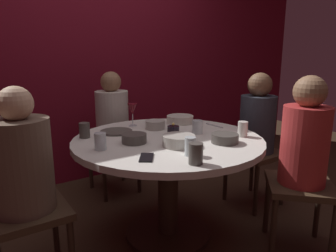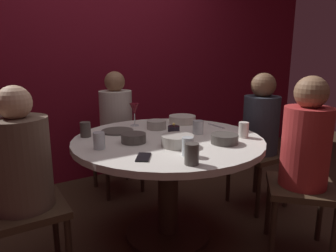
{
  "view_description": "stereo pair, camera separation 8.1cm",
  "coord_description": "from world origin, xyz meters",
  "px_view_note": "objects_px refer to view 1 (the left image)",
  "views": [
    {
      "loc": [
        -1.12,
        -1.66,
        1.27
      ],
      "look_at": [
        0.0,
        0.0,
        0.8
      ],
      "focal_mm": 33.16,
      "sensor_mm": 36.0,
      "label": 1
    },
    {
      "loc": [
        -1.06,
        -1.71,
        1.27
      ],
      "look_at": [
        0.0,
        0.0,
        0.8
      ],
      "focal_mm": 33.16,
      "sensor_mm": 36.0,
      "label": 2
    }
  ],
  "objects_px": {
    "seated_diner_back": "(112,119)",
    "cup_beside_wine": "(84,130)",
    "bowl_rice_portion": "(225,138)",
    "cup_near_candle": "(196,154)",
    "bowl_serving_large": "(180,119)",
    "cell_phone": "(146,157)",
    "seated_diner_right": "(257,124)",
    "cup_by_left_diner": "(190,146)",
    "seated_diner_left": "(23,169)",
    "cup_center_front": "(197,127)",
    "cup_by_right_diner": "(243,129)",
    "dining_table": "(168,160)",
    "bowl_small_white": "(134,138)",
    "cup_far_edge": "(100,141)",
    "wine_glass": "(132,110)",
    "candle_holder": "(173,130)",
    "dinner_plate": "(116,132)",
    "bowl_sauce_side": "(179,141)",
    "bowl_salad_center": "(155,125)",
    "seated_diner_front_right": "(304,146)"
  },
  "relations": [
    {
      "from": "dinner_plate",
      "to": "cup_near_candle",
      "type": "distance_m",
      "value": 0.83
    },
    {
      "from": "seated_diner_back",
      "to": "bowl_serving_large",
      "type": "xyz_separation_m",
      "value": [
        0.34,
        -0.58,
        0.06
      ]
    },
    {
      "from": "bowl_small_white",
      "to": "cup_far_edge",
      "type": "xyz_separation_m",
      "value": [
        -0.23,
        -0.02,
        0.02
      ]
    },
    {
      "from": "seated_diner_back",
      "to": "cup_near_candle",
      "type": "xyz_separation_m",
      "value": [
        -0.17,
        -1.4,
        0.08
      ]
    },
    {
      "from": "cup_by_left_diner",
      "to": "cup_beside_wine",
      "type": "bearing_deg",
      "value": 117.26
    },
    {
      "from": "seated_diner_front_right",
      "to": "bowl_small_white",
      "type": "relative_size",
      "value": 7.31
    },
    {
      "from": "dinner_plate",
      "to": "cup_by_right_diner",
      "type": "relative_size",
      "value": 2.21
    },
    {
      "from": "dining_table",
      "to": "seated_diner_back",
      "type": "height_order",
      "value": "seated_diner_back"
    },
    {
      "from": "seated_diner_right",
      "to": "bowl_serving_large",
      "type": "xyz_separation_m",
      "value": [
        -0.56,
        0.32,
        0.05
      ]
    },
    {
      "from": "seated_diner_left",
      "to": "seated_diner_front_right",
      "type": "relative_size",
      "value": 0.98
    },
    {
      "from": "seated_diner_left",
      "to": "cup_center_front",
      "type": "height_order",
      "value": "seated_diner_left"
    },
    {
      "from": "candle_holder",
      "to": "bowl_small_white",
      "type": "bearing_deg",
      "value": -174.94
    },
    {
      "from": "dinner_plate",
      "to": "cup_center_front",
      "type": "relative_size",
      "value": 2.42
    },
    {
      "from": "seated_diner_back",
      "to": "cup_far_edge",
      "type": "xyz_separation_m",
      "value": [
        -0.48,
        -0.91,
        0.08
      ]
    },
    {
      "from": "cup_near_candle",
      "to": "bowl_salad_center",
      "type": "bearing_deg",
      "value": 73.26
    },
    {
      "from": "wine_glass",
      "to": "cup_by_right_diner",
      "type": "xyz_separation_m",
      "value": [
        0.47,
        -0.7,
        -0.08
      ]
    },
    {
      "from": "cup_far_edge",
      "to": "bowl_rice_portion",
      "type": "bearing_deg",
      "value": -23.04
    },
    {
      "from": "bowl_small_white",
      "to": "seated_diner_back",
      "type": "bearing_deg",
      "value": 74.48
    },
    {
      "from": "dining_table",
      "to": "wine_glass",
      "type": "distance_m",
      "value": 0.52
    },
    {
      "from": "bowl_sauce_side",
      "to": "bowl_rice_portion",
      "type": "relative_size",
      "value": 1.17
    },
    {
      "from": "cup_far_edge",
      "to": "bowl_sauce_side",
      "type": "bearing_deg",
      "value": -24.72
    },
    {
      "from": "seated_diner_left",
      "to": "cup_center_front",
      "type": "distance_m",
      "value": 1.14
    },
    {
      "from": "dining_table",
      "to": "bowl_rice_portion",
      "type": "xyz_separation_m",
      "value": [
        0.23,
        -0.3,
        0.19
      ]
    },
    {
      "from": "cup_near_candle",
      "to": "cup_by_left_diner",
      "type": "relative_size",
      "value": 1.06
    },
    {
      "from": "seated_diner_right",
      "to": "cup_near_candle",
      "type": "bearing_deg",
      "value": 25.2
    },
    {
      "from": "dinner_plate",
      "to": "cell_phone",
      "type": "xyz_separation_m",
      "value": [
        -0.1,
        -0.6,
        -0.0
      ]
    },
    {
      "from": "wine_glass",
      "to": "bowl_rice_portion",
      "type": "distance_m",
      "value": 0.79
    },
    {
      "from": "candle_holder",
      "to": "dinner_plate",
      "type": "xyz_separation_m",
      "value": [
        -0.3,
        0.28,
        -0.02
      ]
    },
    {
      "from": "cell_phone",
      "to": "cup_center_front",
      "type": "bearing_deg",
      "value": -120.14
    },
    {
      "from": "bowl_sauce_side",
      "to": "cup_center_front",
      "type": "bearing_deg",
      "value": 31.23
    },
    {
      "from": "seated_diner_right",
      "to": "cup_beside_wine",
      "type": "xyz_separation_m",
      "value": [
        -1.36,
        0.31,
        0.07
      ]
    },
    {
      "from": "bowl_serving_large",
      "to": "cell_phone",
      "type": "bearing_deg",
      "value": -137.79
    },
    {
      "from": "seated_diner_back",
      "to": "cup_beside_wine",
      "type": "height_order",
      "value": "seated_diner_back"
    },
    {
      "from": "bowl_salad_center",
      "to": "cup_by_right_diner",
      "type": "xyz_separation_m",
      "value": [
        0.38,
        -0.52,
        0.02
      ]
    },
    {
      "from": "seated_diner_left",
      "to": "bowl_sauce_side",
      "type": "bearing_deg",
      "value": -13.09
    },
    {
      "from": "candle_holder",
      "to": "cup_beside_wine",
      "type": "height_order",
      "value": "cup_beside_wine"
    },
    {
      "from": "bowl_rice_portion",
      "to": "cup_near_candle",
      "type": "height_order",
      "value": "cup_near_candle"
    },
    {
      "from": "dining_table",
      "to": "cup_center_front",
      "type": "relative_size",
      "value": 13.39
    },
    {
      "from": "wine_glass",
      "to": "seated_diner_right",
      "type": "bearing_deg",
      "value": -25.22
    },
    {
      "from": "seated_diner_right",
      "to": "bowl_salad_center",
      "type": "xyz_separation_m",
      "value": [
        -0.84,
        0.26,
        0.06
      ]
    },
    {
      "from": "seated_diner_right",
      "to": "cup_by_left_diner",
      "type": "xyz_separation_m",
      "value": [
        -1.0,
        -0.38,
        0.08
      ]
    },
    {
      "from": "cup_by_right_diner",
      "to": "dining_table",
      "type": "bearing_deg",
      "value": 149.43
    },
    {
      "from": "cup_center_front",
      "to": "cup_far_edge",
      "type": "distance_m",
      "value": 0.71
    },
    {
      "from": "bowl_salad_center",
      "to": "cup_by_left_diner",
      "type": "height_order",
      "value": "cup_by_left_diner"
    },
    {
      "from": "cup_center_front",
      "to": "bowl_sauce_side",
      "type": "bearing_deg",
      "value": -148.77
    },
    {
      "from": "seated_diner_back",
      "to": "seated_diner_front_right",
      "type": "xyz_separation_m",
      "value": [
        0.61,
        -1.51,
        0.02
      ]
    },
    {
      "from": "seated_diner_left",
      "to": "seated_diner_right",
      "type": "distance_m",
      "value": 1.8
    },
    {
      "from": "candle_holder",
      "to": "bowl_sauce_side",
      "type": "distance_m",
      "value": 0.27
    },
    {
      "from": "cell_phone",
      "to": "cup_by_right_diner",
      "type": "distance_m",
      "value": 0.77
    },
    {
      "from": "dining_table",
      "to": "bowl_small_white",
      "type": "relative_size",
      "value": 8.06
    }
  ]
}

